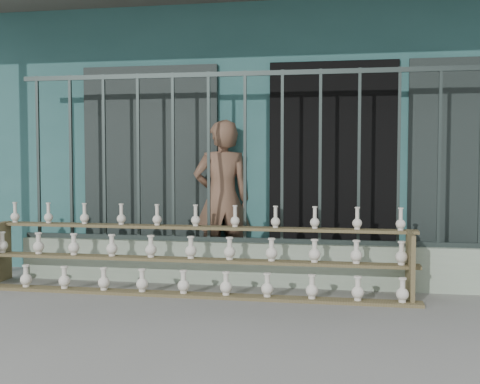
# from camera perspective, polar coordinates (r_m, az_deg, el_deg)

# --- Properties ---
(ground) EXTENTS (60.00, 60.00, 0.00)m
(ground) POSITION_cam_1_polar(r_m,az_deg,el_deg) (5.22, -1.99, -11.66)
(ground) COLOR slate
(workshop_building) EXTENTS (7.40, 6.60, 3.21)m
(workshop_building) POSITION_cam_1_polar(r_m,az_deg,el_deg) (9.22, 3.60, 4.98)
(workshop_building) COLOR #2B5C5B
(workshop_building) RESTS_ON ground
(parapet_wall) EXTENTS (5.00, 0.20, 0.45)m
(parapet_wall) POSITION_cam_1_polar(r_m,az_deg,el_deg) (6.42, 0.48, -6.77)
(parapet_wall) COLOR #99AC93
(parapet_wall) RESTS_ON ground
(security_fence) EXTENTS (5.00, 0.04, 1.80)m
(security_fence) POSITION_cam_1_polar(r_m,az_deg,el_deg) (6.32, 0.48, 3.31)
(security_fence) COLOR #283330
(security_fence) RESTS_ON parapet_wall
(shelf_rack) EXTENTS (4.50, 0.68, 0.85)m
(shelf_rack) POSITION_cam_1_polar(r_m,az_deg,el_deg) (6.10, -4.80, -6.04)
(shelf_rack) COLOR brown
(shelf_rack) RESTS_ON ground
(elderly_woman) EXTENTS (0.75, 0.62, 1.76)m
(elderly_woman) POSITION_cam_1_polar(r_m,az_deg,el_deg) (6.74, -1.71, -0.67)
(elderly_woman) COLOR brown
(elderly_woman) RESTS_ON ground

